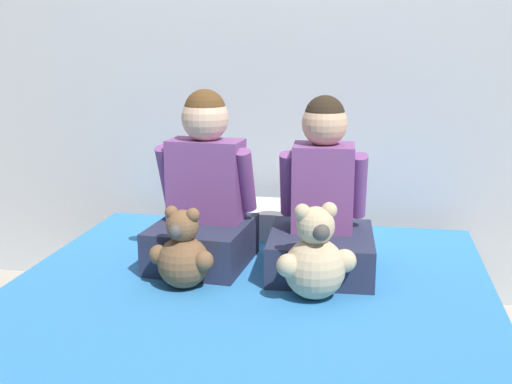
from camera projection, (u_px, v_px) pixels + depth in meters
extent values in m
cube|color=silver|center=(290.00, 13.00, 2.74)|extent=(8.00, 0.06, 2.50)
cube|color=white|center=(237.00, 345.00, 1.91)|extent=(1.53, 1.87, 0.18)
cube|color=#337FC6|center=(237.00, 312.00, 1.89)|extent=(1.55, 1.89, 0.03)
cube|color=#282D47|center=(202.00, 244.00, 2.24)|extent=(0.34, 0.39, 0.15)
cube|color=#7F4789|center=(206.00, 180.00, 2.25)|extent=(0.27, 0.16, 0.29)
sphere|color=beige|center=(205.00, 118.00, 2.20)|extent=(0.16, 0.16, 0.16)
sphere|color=brown|center=(205.00, 110.00, 2.19)|extent=(0.14, 0.14, 0.14)
cylinder|color=#7F4789|center=(168.00, 176.00, 2.28)|extent=(0.07, 0.13, 0.23)
cylinder|color=#7F4789|center=(246.00, 180.00, 2.21)|extent=(0.07, 0.13, 0.23)
cube|color=#282D47|center=(321.00, 252.00, 2.17)|extent=(0.37, 0.41, 0.13)
cube|color=#7F4789|center=(323.00, 187.00, 2.18)|extent=(0.21, 0.18, 0.29)
sphere|color=#DBAD89|center=(325.00, 124.00, 2.13)|extent=(0.15, 0.15, 0.15)
sphere|color=#2D2319|center=(325.00, 115.00, 2.12)|extent=(0.13, 0.13, 0.13)
cylinder|color=#7F4789|center=(288.00, 184.00, 2.19)|extent=(0.06, 0.14, 0.24)
cylinder|color=#7F4789|center=(358.00, 186.00, 2.16)|extent=(0.06, 0.14, 0.24)
sphere|color=brown|center=(183.00, 262.00, 2.03)|extent=(0.17, 0.17, 0.17)
sphere|color=brown|center=(182.00, 226.00, 2.00)|extent=(0.10, 0.10, 0.10)
sphere|color=#4C4742|center=(176.00, 231.00, 1.96)|extent=(0.05, 0.05, 0.05)
sphere|color=brown|center=(172.00, 212.00, 2.00)|extent=(0.04, 0.04, 0.04)
sphere|color=brown|center=(193.00, 215.00, 1.98)|extent=(0.04, 0.04, 0.04)
sphere|color=brown|center=(159.00, 255.00, 2.04)|extent=(0.06, 0.06, 0.06)
sphere|color=brown|center=(204.00, 261.00, 1.98)|extent=(0.06, 0.06, 0.06)
sphere|color=#D1B78E|center=(315.00, 268.00, 1.94)|extent=(0.19, 0.19, 0.19)
sphere|color=#D1B78E|center=(315.00, 226.00, 1.91)|extent=(0.12, 0.12, 0.12)
sphere|color=#4C4742|center=(321.00, 232.00, 1.86)|extent=(0.05, 0.05, 0.05)
sphere|color=#D1B78E|center=(302.00, 212.00, 1.89)|extent=(0.05, 0.05, 0.05)
sphere|color=#D1B78E|center=(329.00, 210.00, 1.91)|extent=(0.05, 0.05, 0.05)
sphere|color=#D1B78E|center=(288.00, 266.00, 1.90)|extent=(0.07, 0.07, 0.07)
sphere|color=#D1B78E|center=(345.00, 261.00, 1.94)|extent=(0.07, 0.07, 0.07)
cube|color=silver|center=(277.00, 219.00, 2.62)|extent=(0.59, 0.29, 0.11)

